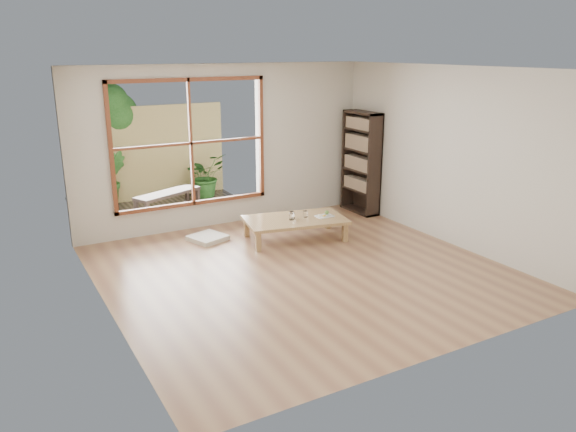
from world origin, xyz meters
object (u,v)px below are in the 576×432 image
Objects in this scene: food_tray at (325,215)px; garden_bench at (168,195)px; bookshelf at (361,163)px; low_table at (295,221)px.

food_tray is 0.20× the size of garden_bench.
food_tray is at bearing -77.28° from garden_bench.
bookshelf is 6.85× the size of food_tray.
bookshelf reaches higher than food_tray.
food_tray is 2.92m from garden_bench.
bookshelf is at bearing 34.44° from low_table.
garden_bench is (-1.75, 2.34, 0.01)m from food_tray.
food_tray is (-1.32, -0.88, -0.54)m from bookshelf.
food_tray is (0.46, -0.13, 0.06)m from low_table.
low_table is at bearing 162.36° from food_tray.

